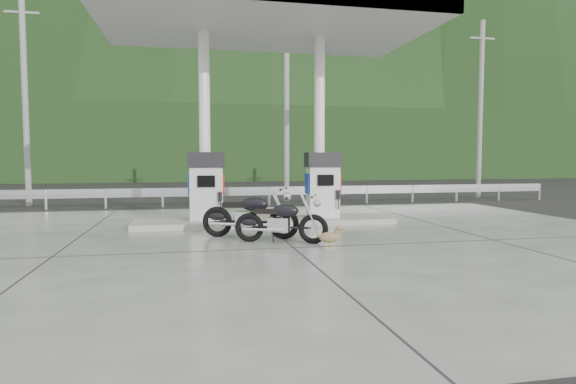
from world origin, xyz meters
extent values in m
plane|color=black|center=(0.00, 0.00, 0.00)|extent=(160.00, 160.00, 0.00)
cube|color=slate|center=(0.00, 0.00, 0.01)|extent=(18.00, 14.00, 0.02)
cube|color=#98968E|center=(0.00, 2.50, 0.10)|extent=(7.00, 1.40, 0.15)
cylinder|color=white|center=(-1.60, 2.90, 2.67)|extent=(0.30, 0.30, 5.00)
cylinder|color=white|center=(1.60, 2.90, 2.67)|extent=(0.30, 0.30, 5.00)
cube|color=silver|center=(0.00, 2.50, 5.37)|extent=(8.50, 5.00, 0.40)
cube|color=black|center=(0.00, 11.50, 0.00)|extent=(60.00, 7.00, 0.01)
cylinder|color=gray|center=(-8.00, 9.50, 4.00)|extent=(0.22, 0.22, 8.00)
cylinder|color=gray|center=(2.00, 9.50, 4.00)|extent=(0.22, 0.22, 8.00)
cylinder|color=gray|center=(11.00, 9.50, 4.00)|extent=(0.22, 0.22, 8.00)
cube|color=black|center=(0.00, 30.00, 3.00)|extent=(80.00, 6.00, 6.00)
camera|label=1|loc=(-2.04, -10.31, 1.81)|focal=30.00mm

